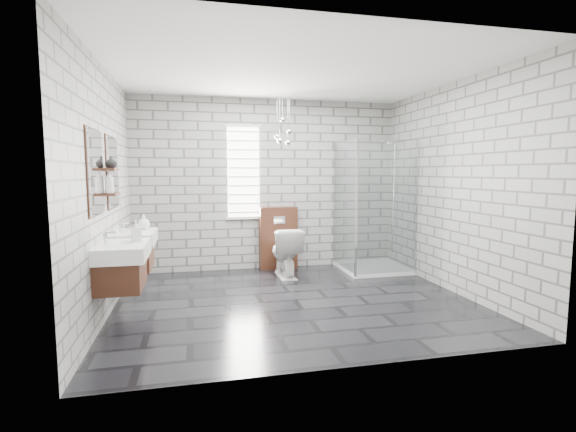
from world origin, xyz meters
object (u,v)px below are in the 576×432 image
object	(u,v)px
vanity_right	(131,240)
toilet	(285,252)
vanity_left	(118,253)
shower_enclosure	(370,240)
cistern_panel	(278,238)

from	to	relation	value
vanity_right	toilet	size ratio (longest dim) A/B	2.13
vanity_left	vanity_right	xyz separation A→B (m)	(0.00, 0.86, 0.00)
shower_enclosure	vanity_right	bearing A→B (deg)	-166.75
vanity_left	cistern_panel	bearing A→B (deg)	46.85
vanity_right	cistern_panel	world-z (taller)	vanity_right
toilet	vanity_right	bearing A→B (deg)	20.95
cistern_panel	toilet	bearing A→B (deg)	-90.00
vanity_right	shower_enclosure	distance (m)	3.51
cistern_panel	toilet	world-z (taller)	cistern_panel
vanity_left	shower_enclosure	distance (m)	3.80
vanity_left	vanity_right	world-z (taller)	same
vanity_left	vanity_right	bearing A→B (deg)	90.00
shower_enclosure	vanity_left	bearing A→B (deg)	-153.95
vanity_right	toilet	bearing A→B (deg)	21.38
shower_enclosure	cistern_panel	bearing A→B (deg)	159.21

